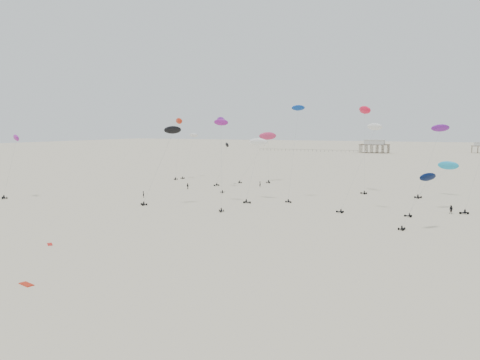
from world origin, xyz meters
The scene contains 26 objects.
ground_plane centered at (0.00, 200.00, 0.00)m, with size 900.00×900.00×0.00m, color beige.
pavilion_main centered at (-10.00, 350.00, 4.22)m, with size 21.00×13.00×9.80m.
pavilion_small centered at (60.00, 380.00, 3.49)m, with size 9.00×7.00×8.00m.
pier_fence centered at (-62.00, 350.00, 0.77)m, with size 80.20×0.20×1.50m.
rig_0 centered at (-22.04, 122.00, 18.18)m, with size 9.61×14.80×23.95m.
rig_1 centered at (-47.08, 146.34, 12.28)m, with size 3.89×11.20×17.59m.
rig_2 centered at (-19.67, 88.05, 14.56)m, with size 8.98×7.68×19.48m.
rig_3 centered at (-24.73, 128.87, 8.80)m, with size 4.15×7.69×14.07m.
rig_4 centered at (-8.43, 95.18, 16.57)m, with size 9.63×15.31×23.78m.
rig_5 centered at (39.02, 83.73, 8.03)m, with size 6.67×5.53×10.84m.
rig_6 centered at (-47.60, 138.14, 17.79)m, with size 5.10×7.11×22.44m.
rig_7 centered at (6.08, 109.88, 18.11)m, with size 3.96×11.63×25.17m.
rig_8 centered at (-16.10, 144.57, 14.70)m, with size 10.70×13.05×18.77m.
rig_9 centered at (25.91, 100.25, 14.64)m, with size 8.70×9.53×20.56m.
rig_10 centered at (-63.38, 80.39, 11.91)m, with size 4.81×6.55×17.18m.
rig_13 centered at (19.93, 131.38, 21.41)m, with size 5.63×9.39×25.36m.
rig_14 centered at (-2.81, 104.62, 12.80)m, with size 5.28×9.72×16.68m.
rig_15 centered at (-15.27, 144.96, 13.72)m, with size 6.01×9.65×17.55m.
rig_16 centered at (41.62, 132.68, 7.18)m, with size 11.04×12.75×13.59m.
rig_17 centered at (40.11, 105.90, 15.99)m, with size 8.38×14.64×21.68m.
spectator_0 centered at (-32.04, 95.15, 0.00)m, with size 0.74×0.51×2.02m, color black.
spectator_1 centered at (43.96, 103.56, 0.00)m, with size 1.07×0.62×2.19m, color black.
spectator_2 centered at (-30.22, 115.22, 0.00)m, with size 1.24×0.67×2.10m, color black.
spectator_3 centered at (-11.78, 129.09, 0.00)m, with size 0.76×0.53×2.10m, color black.
grounded_kite_a centered at (-2.36, 31.10, 0.00)m, with size 2.20×0.90×0.08m, color #B91F0B.
grounded_kite_b centered at (-15.05, 46.68, 0.00)m, with size 1.80×0.70×0.07m, color red.
Camera 1 is at (43.90, -7.86, 18.90)m, focal length 35.00 mm.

